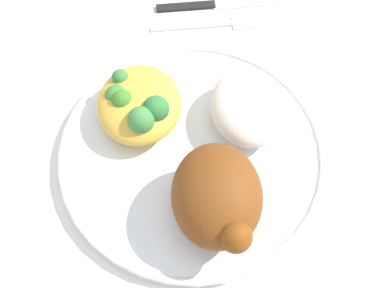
{
  "coord_description": "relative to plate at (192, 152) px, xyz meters",
  "views": [
    {
      "loc": [
        0.25,
        -0.01,
        0.47
      ],
      "look_at": [
        0.0,
        0.0,
        0.03
      ],
      "focal_mm": 44.38,
      "sensor_mm": 36.0,
      "label": 1
    }
  ],
  "objects": [
    {
      "name": "ground_plane",
      "position": [
        0.0,
        0.0,
        -0.01
      ],
      "size": [
        2.0,
        2.0,
        0.0
      ],
      "primitive_type": "plane",
      "color": "white"
    },
    {
      "name": "rice_pile",
      "position": [
        -0.04,
        0.06,
        0.03
      ],
      "size": [
        0.1,
        0.08,
        0.04
      ],
      "primitive_type": "ellipsoid",
      "color": "white",
      "rests_on": "plate"
    },
    {
      "name": "mac_cheese_with_broccoli",
      "position": [
        -0.05,
        -0.06,
        0.03
      ],
      "size": [
        0.11,
        0.09,
        0.05
      ],
      "color": "gold",
      "rests_on": "plate"
    },
    {
      "name": "roasted_chicken",
      "position": [
        0.07,
        0.02,
        0.04
      ],
      "size": [
        0.12,
        0.09,
        0.07
      ],
      "color": "brown",
      "rests_on": "plate"
    },
    {
      "name": "fork",
      "position": [
        -0.19,
        0.03,
        -0.01
      ],
      "size": [
        0.02,
        0.14,
        0.01
      ],
      "color": "silver",
      "rests_on": "ground_plane"
    },
    {
      "name": "plate",
      "position": [
        0.0,
        0.0,
        0.0
      ],
      "size": [
        0.3,
        0.3,
        0.02
      ],
      "color": "white",
      "rests_on": "ground_plane"
    },
    {
      "name": "knife",
      "position": [
        -0.23,
        0.04,
        -0.0
      ],
      "size": [
        0.03,
        0.19,
        0.01
      ],
      "color": "black",
      "rests_on": "ground_plane"
    }
  ]
}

